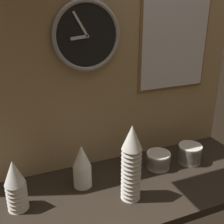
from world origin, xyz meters
name	(u,v)px	position (x,y,z in m)	size (l,w,h in m)	color
ground_plane	(111,192)	(0.00, 0.00, -0.02)	(1.60, 0.56, 0.04)	black
wall_tiled_back	(90,66)	(0.00, 0.27, 0.53)	(1.60, 0.03, 1.05)	tan
cup_stack_left	(15,185)	(-0.41, 0.03, 0.12)	(0.09, 0.09, 0.23)	white
cup_stack_center_right	(131,163)	(0.06, -0.09, 0.18)	(0.09, 0.09, 0.35)	white
cup_stack_center	(82,166)	(-0.11, 0.08, 0.11)	(0.09, 0.09, 0.21)	white
bowl_stack_far_right	(190,153)	(0.48, 0.06, 0.05)	(0.13, 0.13, 0.10)	beige
bowl_stack_right	(158,160)	(0.30, 0.08, 0.04)	(0.13, 0.13, 0.08)	beige
wall_clock	(87,36)	(-0.02, 0.23, 0.67)	(0.32, 0.03, 0.32)	black
menu_board	(175,41)	(0.46, 0.24, 0.62)	(0.41, 0.01, 0.51)	olive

